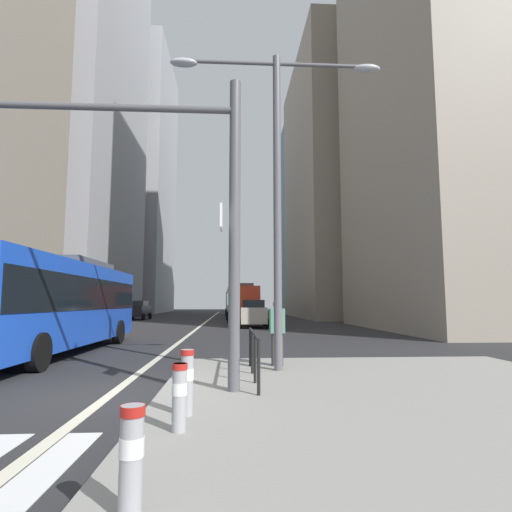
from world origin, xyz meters
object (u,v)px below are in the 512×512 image
object	(u,v)px
car_receding_near	(253,313)
bollard_front	(131,454)
bollard_left	(179,393)
pedestrian_waiting	(277,329)
city_bus_red_distant	(235,302)
car_oncoming_mid	(138,310)
bollard_right	(187,379)
city_bus_red_receding	(241,302)
traffic_signal_gantry	(136,181)
city_bus_blue_oncoming	(55,300)
street_lamp_post	(277,163)

from	to	relation	value
car_receding_near	bollard_front	size ratio (longest dim) A/B	5.19
bollard_left	pedestrian_waiting	world-z (taller)	pedestrian_waiting
city_bus_red_distant	car_oncoming_mid	xyz separation A→B (m)	(-10.19, -15.07, -0.85)
car_receding_near	bollard_left	bearing A→B (deg)	-95.12
bollard_left	pedestrian_waiting	bearing A→B (deg)	71.18
bollard_front	pedestrian_waiting	bearing A→B (deg)	75.41
bollard_right	city_bus_red_receding	bearing A→B (deg)	87.32
city_bus_red_receding	pedestrian_waiting	world-z (taller)	city_bus_red_receding
car_receding_near	traffic_signal_gantry	bearing A→B (deg)	-98.67
bollard_left	bollard_front	bearing A→B (deg)	-93.00
bollard_front	bollard_left	world-z (taller)	bollard_left
city_bus_blue_oncoming	bollard_front	bearing A→B (deg)	-65.13
car_receding_near	bollard_front	world-z (taller)	car_receding_near
city_bus_red_distant	pedestrian_waiting	world-z (taller)	city_bus_red_distant
street_lamp_post	pedestrian_waiting	distance (m)	4.26
bollard_front	bollard_right	size ratio (longest dim) A/B	0.88
city_bus_red_distant	car_oncoming_mid	distance (m)	18.21
city_bus_red_distant	traffic_signal_gantry	bearing A→B (deg)	-92.63
bollard_left	bollard_right	size ratio (longest dim) A/B	0.91
pedestrian_waiting	city_bus_red_receding	bearing A→B (deg)	90.58
traffic_signal_gantry	pedestrian_waiting	world-z (taller)	traffic_signal_gantry
traffic_signal_gantry	pedestrian_waiting	size ratio (longest dim) A/B	3.55
city_bus_red_receding	bollard_left	bearing A→B (deg)	-92.65
city_bus_blue_oncoming	bollard_right	distance (m)	10.32
bollard_right	pedestrian_waiting	xyz separation A→B (m)	(1.83, 4.65, 0.42)
street_lamp_post	pedestrian_waiting	bearing A→B (deg)	85.59
car_receding_near	street_lamp_post	size ratio (longest dim) A/B	0.53
city_bus_red_receding	car_oncoming_mid	distance (m)	11.73
street_lamp_post	bollard_right	bearing A→B (deg)	-114.30
bollard_front	pedestrian_waiting	xyz separation A→B (m)	(1.95, 7.51, 0.48)
bollard_left	city_bus_red_receding	bearing A→B (deg)	87.35
car_receding_near	bollard_left	xyz separation A→B (m)	(-2.20, -24.52, -0.37)
bollard_right	bollard_front	bearing A→B (deg)	-92.53
bollard_front	car_oncoming_mid	bearing A→B (deg)	102.28
traffic_signal_gantry	bollard_right	bearing A→B (deg)	-53.65
city_bus_red_receding	car_oncoming_mid	xyz separation A→B (m)	(-10.56, 5.05, -0.85)
bollard_front	street_lamp_post	bearing A→B (deg)	74.36
car_oncoming_mid	car_receding_near	xyz separation A→B (m)	(11.20, -14.22, -0.00)
city_bus_red_receding	bollard_front	distance (m)	35.84
city_bus_red_receding	bollard_right	world-z (taller)	city_bus_red_receding
city_bus_red_receding	car_oncoming_mid	world-z (taller)	city_bus_red_receding
city_bus_red_receding	bollard_left	xyz separation A→B (m)	(-1.56, -33.69, -1.22)
traffic_signal_gantry	city_bus_red_distant	bearing A→B (deg)	87.37
city_bus_blue_oncoming	city_bus_red_receding	distance (m)	25.25
car_receding_near	street_lamp_post	distance (m)	20.30
car_receding_near	city_bus_blue_oncoming	bearing A→B (deg)	-116.89
city_bus_red_receding	bollard_front	xyz separation A→B (m)	(-1.67, -35.78, -1.23)
car_receding_near	car_oncoming_mid	bearing A→B (deg)	128.22
bollard_right	pedestrian_waiting	size ratio (longest dim) A/B	0.55
city_bus_red_distant	car_oncoming_mid	size ratio (longest dim) A/B	2.48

